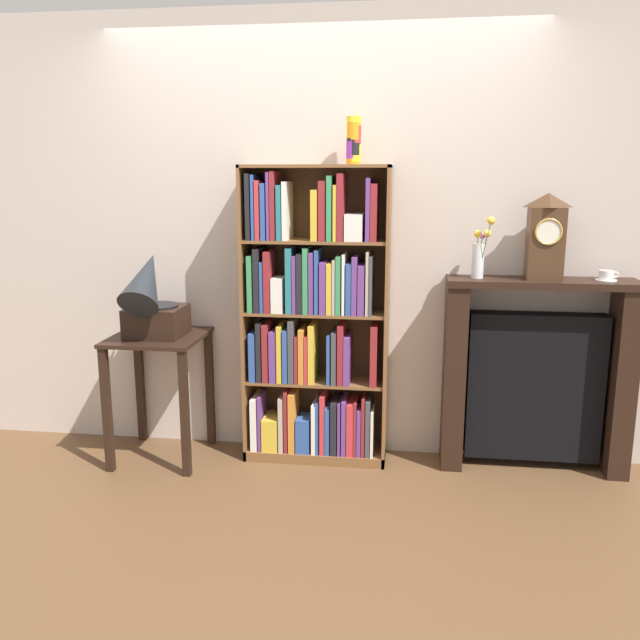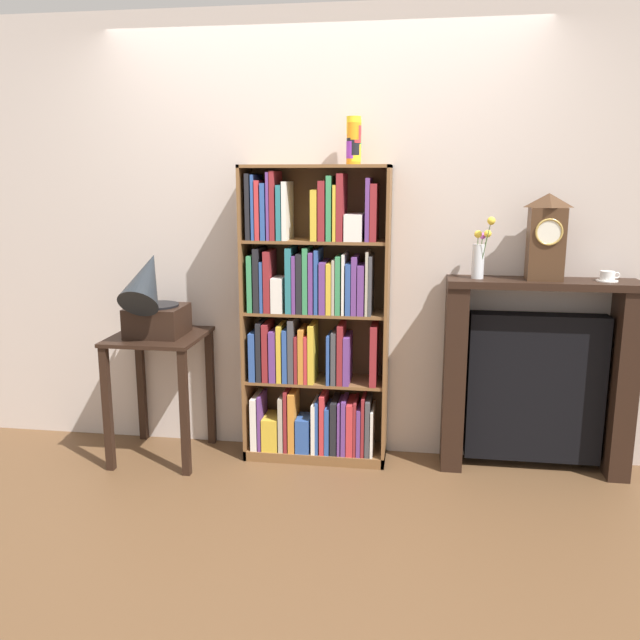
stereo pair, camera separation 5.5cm
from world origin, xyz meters
name	(u,v)px [view 2 (the right image)]	position (x,y,z in m)	size (l,w,h in m)	color
ground_plane	(312,468)	(0.00, 0.00, -0.01)	(7.76, 6.40, 0.02)	brown
wall_back	(349,240)	(0.17, 0.34, 1.30)	(4.76, 0.08, 2.60)	beige
bookshelf	(313,327)	(-0.02, 0.15, 0.81)	(0.84, 0.29, 1.73)	brown
cup_stack	(354,141)	(0.21, 0.18, 1.86)	(0.08, 0.08, 0.26)	orange
side_table_left	(160,366)	(-0.92, 0.03, 0.56)	(0.52, 0.54, 0.76)	black
gramophone	(152,299)	(-0.92, -0.04, 0.98)	(0.32, 0.49, 0.55)	black
fireplace_mantel	(536,378)	(1.26, 0.18, 0.55)	(1.04, 0.28, 1.11)	black
mantel_clock	(546,237)	(1.26, 0.16, 1.35)	(0.19, 0.14, 0.47)	#472D1C
flower_vase	(480,254)	(0.91, 0.16, 1.25)	(0.11, 0.15, 0.34)	silver
teacup_with_saucer	(608,277)	(1.59, 0.16, 1.14)	(0.12, 0.11, 0.06)	white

